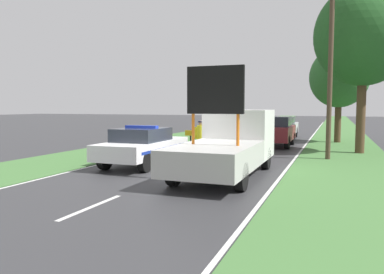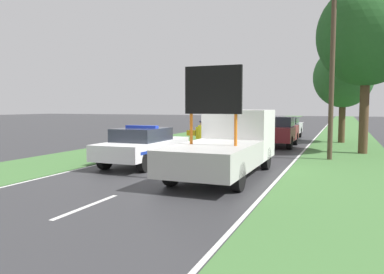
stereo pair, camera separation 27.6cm
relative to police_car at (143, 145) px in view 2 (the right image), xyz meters
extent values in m
plane|color=#333335|center=(1.78, -0.77, -0.75)|extent=(160.00, 160.00, 0.00)
cube|color=silver|center=(1.78, -5.72, -0.75)|extent=(0.12, 2.25, 0.01)
cube|color=silver|center=(1.78, -0.39, -0.75)|extent=(0.12, 2.25, 0.01)
cube|color=silver|center=(1.78, 4.94, -0.75)|extent=(0.12, 2.25, 0.01)
cube|color=silver|center=(1.78, 10.27, -0.75)|extent=(0.12, 2.25, 0.01)
cube|color=silver|center=(1.78, 15.60, -0.75)|extent=(0.12, 2.25, 0.01)
cube|color=silver|center=(1.78, 20.93, -0.75)|extent=(0.12, 2.25, 0.01)
cube|color=silver|center=(1.78, 26.26, -0.75)|extent=(0.12, 2.25, 0.01)
cube|color=silver|center=(1.78, 31.59, -0.75)|extent=(0.12, 2.25, 0.01)
cube|color=silver|center=(1.78, 36.92, -0.75)|extent=(0.12, 2.25, 0.01)
cube|color=silver|center=(1.78, 42.25, -0.75)|extent=(0.12, 2.25, 0.01)
cube|color=silver|center=(-1.68, 13.35, -0.75)|extent=(0.10, 61.71, 0.01)
cube|color=silver|center=(5.23, 13.35, -0.75)|extent=(0.10, 61.71, 0.01)
cube|color=#427038|center=(-3.66, 19.23, -0.74)|extent=(3.77, 120.00, 0.03)
cube|color=#427038|center=(7.21, 19.23, -0.74)|extent=(3.77, 120.00, 0.03)
cube|color=white|center=(0.00, 0.02, -0.10)|extent=(1.85, 4.51, 0.57)
cube|color=#282D38|center=(0.00, -0.11, 0.43)|extent=(1.63, 2.07, 0.48)
cylinder|color=black|center=(-0.80, 1.42, -0.38)|extent=(0.24, 0.74, 0.74)
cylinder|color=black|center=(0.80, 1.42, -0.38)|extent=(0.24, 0.74, 0.74)
cylinder|color=black|center=(-0.80, -1.38, -0.38)|extent=(0.24, 0.74, 0.74)
cylinder|color=black|center=(0.80, -1.38, -0.38)|extent=(0.24, 0.74, 0.74)
cube|color=#1E38C6|center=(0.00, -0.11, 0.72)|extent=(1.29, 0.24, 0.10)
cube|color=#193399|center=(0.00, 0.02, -0.07)|extent=(1.86, 3.70, 0.10)
cube|color=black|center=(0.00, 2.31, -0.16)|extent=(1.02, 0.08, 0.34)
cube|color=white|center=(3.55, 0.79, 0.50)|extent=(2.19, 2.11, 1.72)
cube|color=#232833|center=(3.55, 1.82, 0.81)|extent=(1.86, 0.04, 0.76)
cube|color=#B2B2AD|center=(3.55, -2.21, 0.00)|extent=(2.19, 3.89, 0.73)
cylinder|color=#D16619|center=(2.87, -2.21, 0.82)|extent=(0.09, 0.09, 0.90)
cylinder|color=#D16619|center=(4.23, -2.21, 0.82)|extent=(0.09, 0.09, 0.90)
cube|color=black|center=(3.55, -2.21, 1.96)|extent=(1.70, 0.12, 1.38)
cylinder|color=black|center=(2.58, 0.79, -0.36)|extent=(0.24, 0.78, 0.78)
cylinder|color=black|center=(4.53, 0.79, -0.36)|extent=(0.24, 0.78, 0.78)
cylinder|color=black|center=(2.58, -2.99, -0.36)|extent=(0.24, 0.78, 0.78)
cylinder|color=black|center=(4.53, -2.99, -0.36)|extent=(0.24, 0.78, 0.78)
cylinder|color=black|center=(0.45, 3.83, -0.32)|extent=(0.07, 0.07, 0.87)
cylinder|color=black|center=(2.59, 3.83, -0.32)|extent=(0.07, 0.07, 0.87)
cube|color=yellow|center=(0.41, 3.83, 0.24)|extent=(0.45, 0.08, 0.25)
cube|color=black|center=(0.85, 3.83, 0.24)|extent=(0.45, 0.08, 0.25)
cube|color=yellow|center=(1.30, 3.83, 0.24)|extent=(0.45, 0.08, 0.25)
cube|color=black|center=(1.74, 3.83, 0.24)|extent=(0.45, 0.08, 0.25)
cube|color=yellow|center=(2.19, 3.83, 0.24)|extent=(0.45, 0.08, 0.25)
cube|color=black|center=(2.63, 3.83, 0.24)|extent=(0.45, 0.08, 0.25)
cylinder|color=#191E38|center=(1.27, 2.76, -0.35)|extent=(0.15, 0.15, 0.81)
cylinder|color=#191E38|center=(1.43, 2.76, -0.35)|extent=(0.15, 0.15, 0.81)
cylinder|color=yellow|center=(1.35, 2.76, 0.36)|extent=(0.37, 0.37, 0.61)
cylinder|color=yellow|center=(1.12, 2.76, 0.33)|extent=(0.12, 0.12, 0.52)
cylinder|color=yellow|center=(1.58, 2.76, 0.33)|extent=(0.12, 0.12, 0.52)
sphere|color=#A57A5B|center=(1.35, 2.76, 0.77)|extent=(0.21, 0.21, 0.21)
cylinder|color=#141933|center=(1.35, 2.76, 0.83)|extent=(0.24, 0.24, 0.05)
cylinder|color=#232326|center=(2.41, 3.25, -0.34)|extent=(0.15, 0.15, 0.82)
cylinder|color=#232326|center=(2.58, 3.25, -0.34)|extent=(0.15, 0.15, 0.82)
cylinder|color=#4C6B9E|center=(2.49, 3.25, 0.37)|extent=(0.38, 0.38, 0.61)
cylinder|color=#4C6B9E|center=(2.26, 3.25, 0.34)|extent=(0.12, 0.12, 0.52)
cylinder|color=#4C6B9E|center=(2.73, 3.25, 0.34)|extent=(0.12, 0.12, 0.52)
sphere|color=#A57A5B|center=(2.49, 3.25, 0.78)|extent=(0.21, 0.21, 0.21)
cube|color=black|center=(1.82, -0.17, -0.74)|extent=(0.44, 0.44, 0.03)
cone|color=orange|center=(1.82, -0.17, -0.44)|extent=(0.37, 0.37, 0.58)
cylinder|color=white|center=(1.82, -0.17, -0.41)|extent=(0.21, 0.21, 0.08)
cube|color=black|center=(0.48, 5.12, -0.74)|extent=(0.48, 0.48, 0.03)
cone|color=orange|center=(0.48, 5.12, -0.41)|extent=(0.41, 0.41, 0.63)
cylinder|color=white|center=(0.48, 5.12, -0.38)|extent=(0.23, 0.23, 0.09)
cube|color=black|center=(-1.22, 4.27, -0.74)|extent=(0.42, 0.42, 0.03)
cone|color=orange|center=(-1.22, 4.27, -0.45)|extent=(0.36, 0.36, 0.55)
cylinder|color=white|center=(-1.22, 4.27, -0.42)|extent=(0.20, 0.20, 0.08)
cube|color=maroon|center=(3.75, 8.68, 0.00)|extent=(1.70, 4.00, 0.77)
cube|color=#282D38|center=(3.75, 8.56, 0.65)|extent=(1.50, 1.84, 0.54)
cylinder|color=black|center=(3.02, 9.92, -0.39)|extent=(0.24, 0.74, 0.74)
cylinder|color=black|center=(4.48, 9.92, -0.39)|extent=(0.24, 0.74, 0.74)
cylinder|color=black|center=(3.02, 7.44, -0.39)|extent=(0.24, 0.74, 0.74)
cylinder|color=black|center=(4.48, 7.44, -0.39)|extent=(0.24, 0.74, 0.74)
cube|color=#B2B2B7|center=(3.37, 14.25, -0.04)|extent=(1.74, 4.48, 0.70)
cube|color=#282D38|center=(3.37, 14.11, 0.54)|extent=(1.53, 2.06, 0.45)
cylinder|color=black|center=(2.61, 15.63, -0.39)|extent=(0.24, 0.73, 0.73)
cylinder|color=black|center=(4.12, 15.63, -0.39)|extent=(0.24, 0.73, 0.73)
cylinder|color=black|center=(2.61, 12.86, -0.39)|extent=(0.24, 0.73, 0.73)
cylinder|color=black|center=(4.12, 12.86, -0.39)|extent=(0.24, 0.73, 0.73)
cube|color=black|center=(-0.08, 20.28, -0.06)|extent=(1.84, 4.35, 0.60)
cube|color=#282D38|center=(-0.08, 20.15, 0.52)|extent=(1.62, 2.00, 0.55)
cylinder|color=black|center=(-0.88, 21.63, -0.36)|extent=(0.24, 0.79, 0.79)
cylinder|color=black|center=(0.72, 21.63, -0.36)|extent=(0.24, 0.79, 0.79)
cylinder|color=black|center=(-0.88, 18.94, -0.36)|extent=(0.24, 0.79, 0.79)
cylinder|color=black|center=(0.72, 18.94, -0.36)|extent=(0.24, 0.79, 0.79)
cylinder|color=#4C3823|center=(6.96, 12.18, 0.60)|extent=(0.39, 0.39, 2.71)
ellipsoid|color=#2D662D|center=(6.96, 12.18, 3.28)|extent=(3.53, 3.53, 3.71)
cylinder|color=#4C3823|center=(7.93, 6.82, 1.18)|extent=(0.41, 0.41, 3.87)
ellipsoid|color=#235623|center=(7.93, 6.82, 4.80)|extent=(4.50, 4.50, 4.72)
cylinder|color=#473828|center=(6.55, 4.07, 3.02)|extent=(0.20, 0.20, 7.55)
camera|label=1|loc=(6.80, -12.55, 1.48)|focal=35.00mm
camera|label=2|loc=(7.05, -12.45, 1.48)|focal=35.00mm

